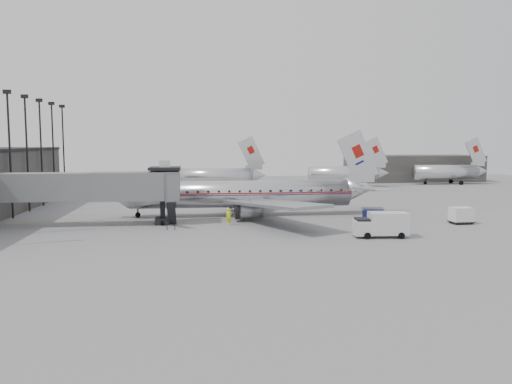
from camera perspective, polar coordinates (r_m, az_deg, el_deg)
ground at (r=53.40m, az=-0.83°, el=-4.11°), size 160.00×160.00×0.00m
hangar at (r=123.26m, az=17.46°, el=2.63°), size 30.00×12.00×6.00m
apron_line at (r=59.63m, az=1.46°, el=-3.07°), size 60.00×0.15×0.01m
jet_bridge at (r=57.34m, az=-18.03°, el=0.50°), size 21.00×6.20×7.10m
floodlight_masts at (r=68.98m, az=-25.49°, el=4.54°), size 0.90×42.25×15.25m
distant_aircraft_near at (r=94.62m, az=-4.51°, el=1.85°), size 16.39×3.20×10.26m
distant_aircraft_mid at (r=102.88m, az=10.04°, el=2.09°), size 16.39×3.20×10.26m
distant_aircraft_far at (r=115.68m, az=20.93°, el=2.20°), size 16.39×3.20×10.26m
airliner at (r=61.97m, az=-1.06°, el=-0.22°), size 33.96×31.48×10.74m
service_van at (r=49.45m, az=14.12°, el=-3.59°), size 5.28×2.41×2.41m
baggage_cart_navy at (r=55.72m, az=13.25°, el=-2.85°), size 2.81×2.54×1.81m
baggage_cart_white at (r=60.45m, az=22.40°, el=-2.45°), size 2.41×1.87×1.85m
ramp_worker at (r=55.09m, az=-3.11°, el=-2.81°), size 0.78×0.60×1.90m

